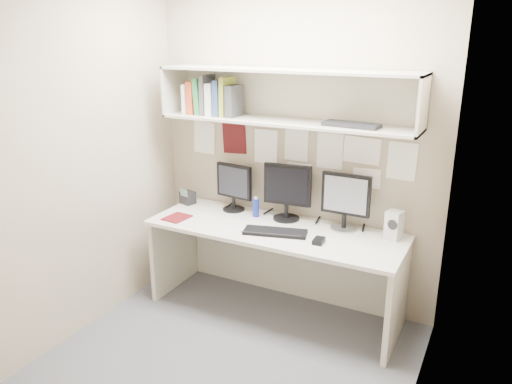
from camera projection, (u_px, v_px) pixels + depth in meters
The scene contains 19 objects.
floor at pixel (235, 354), 3.53m from camera, with size 2.40×2.00×0.01m, color #4C4C52.
wall_back at pixel (294, 147), 3.99m from camera, with size 2.40×0.02×2.60m, color gray.
wall_front at pixel (124, 230), 2.29m from camera, with size 2.40×0.02×2.60m, color gray.
wall_left at pixel (91, 157), 3.66m from camera, with size 0.02×2.00×2.60m, color gray.
wall_right at pixel (431, 206), 2.62m from camera, with size 0.02×2.00×2.60m, color gray.
desk at pixel (274, 270), 3.97m from camera, with size 2.00×0.70×0.73m.
overhead_hutch at pixel (288, 96), 3.74m from camera, with size 2.00×0.38×0.40m.
pinned_papers at pixel (294, 153), 4.00m from camera, with size 1.92×0.01×0.48m, color white, non-canonical shape.
monitor_left at pixel (234, 185), 4.19m from camera, with size 0.34×0.19×0.40m.
monitor_center at pixel (287, 190), 3.97m from camera, with size 0.39×0.21×0.45m.
monitor_right at pixel (345, 199), 3.77m from camera, with size 0.38×0.21×0.44m.
keyboard at pixel (275, 232), 3.75m from camera, with size 0.47×0.17×0.02m, color black.
mouse at pixel (319, 241), 3.57m from camera, with size 0.07×0.11×0.03m, color black.
speaker at pixel (394, 225), 3.62m from camera, with size 0.13×0.13×0.21m.
blue_bottle at pixel (256, 207), 4.08m from camera, with size 0.05×0.05×0.17m.
maroon_notebook at pixel (177, 218), 4.06m from camera, with size 0.17×0.21×0.01m, color #5A0F13.
desk_phone at pixel (188, 197), 4.40m from camera, with size 0.14×0.14×0.14m.
book_stack at pixel (212, 98), 3.98m from camera, with size 0.46×0.19×0.31m.
hutch_tray at pixel (351, 125), 3.50m from camera, with size 0.40×0.15×0.03m, color black.
Camera 1 is at (1.51, -2.62, 2.16)m, focal length 35.00 mm.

